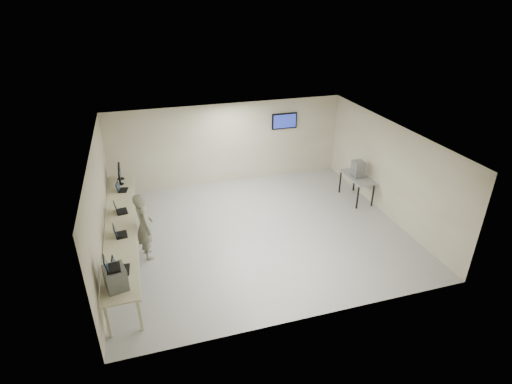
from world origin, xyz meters
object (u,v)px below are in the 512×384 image
object	(u,v)px
workbench	(122,225)
soldier	(144,226)
side_table	(357,178)
equipment_box	(116,278)

from	to	relation	value
workbench	soldier	distance (m)	0.63
side_table	workbench	bearing A→B (deg)	-172.37
workbench	equipment_box	world-z (taller)	equipment_box
workbench	side_table	size ratio (longest dim) A/B	4.43
side_table	soldier	bearing A→B (deg)	-169.27
workbench	soldier	size ratio (longest dim) A/B	3.37
workbench	equipment_box	xyz separation A→B (m)	(-0.06, -2.50, 0.30)
equipment_box	side_table	xyz separation A→B (m)	(7.25, 3.47, -0.39)
workbench	equipment_box	distance (m)	2.52
soldier	side_table	size ratio (longest dim) A/B	1.31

